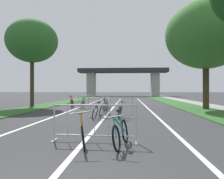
# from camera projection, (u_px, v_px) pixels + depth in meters

# --- Properties ---
(grass_verge_left) EXTENTS (2.51, 62.11, 0.05)m
(grass_verge_left) POSITION_uv_depth(u_px,v_px,m) (67.00, 101.00, 28.27)
(grass_verge_left) COLOR #2D5B26
(grass_verge_left) RESTS_ON ground
(grass_verge_right) EXTENTS (2.51, 62.11, 0.05)m
(grass_verge_right) POSITION_uv_depth(u_px,v_px,m) (171.00, 102.00, 27.37)
(grass_verge_right) COLOR #2D5B26
(grass_verge_right) RESTS_ON ground
(sidewalk_path_right) EXTENTS (1.89, 62.11, 0.08)m
(sidewalk_path_right) POSITION_uv_depth(u_px,v_px,m) (189.00, 102.00, 27.22)
(sidewalk_path_right) COLOR gray
(sidewalk_path_right) RESTS_ON ground
(lane_stripe_center) EXTENTS (0.14, 35.93, 0.01)m
(lane_stripe_center) POSITION_uv_depth(u_px,v_px,m) (114.00, 106.00, 20.39)
(lane_stripe_center) COLOR silver
(lane_stripe_center) RESTS_ON ground
(lane_stripe_right_lane) EXTENTS (0.14, 35.93, 0.01)m
(lane_stripe_right_lane) POSITION_uv_depth(u_px,v_px,m) (146.00, 106.00, 20.20)
(lane_stripe_right_lane) COLOR silver
(lane_stripe_right_lane) RESTS_ON ground
(lane_stripe_left_lane) EXTENTS (0.14, 35.93, 0.01)m
(lane_stripe_left_lane) POSITION_uv_depth(u_px,v_px,m) (83.00, 106.00, 20.59)
(lane_stripe_left_lane) COLOR silver
(lane_stripe_left_lane) RESTS_ON ground
(overpass_bridge) EXTENTS (20.84, 4.30, 6.49)m
(overpass_bridge) POSITION_uv_depth(u_px,v_px,m) (123.00, 76.00, 53.69)
(overpass_bridge) COLOR #2D2D30
(overpass_bridge) RESTS_ON ground
(tree_left_maple_mid) EXTENTS (4.40, 4.40, 7.59)m
(tree_left_maple_mid) POSITION_uv_depth(u_px,v_px,m) (32.00, 41.00, 19.71)
(tree_left_maple_mid) COLOR #3D2D1E
(tree_left_maple_mid) RESTS_ON ground
(tree_right_oak_near) EXTENTS (5.91, 5.91, 8.05)m
(tree_right_oak_near) POSITION_uv_depth(u_px,v_px,m) (206.00, 35.00, 16.83)
(tree_right_oak_near) COLOR #3D2D1E
(tree_right_oak_near) RESTS_ON ground
(crowd_barrier_nearest) EXTENTS (2.41, 0.56, 1.05)m
(crowd_barrier_nearest) POSITION_uv_depth(u_px,v_px,m) (94.00, 123.00, 6.35)
(crowd_barrier_nearest) COLOR #ADADB2
(crowd_barrier_nearest) RESTS_ON ground
(crowd_barrier_second) EXTENTS (2.40, 0.51, 1.05)m
(crowd_barrier_second) POSITION_uv_depth(u_px,v_px,m) (110.00, 107.00, 12.16)
(crowd_barrier_second) COLOR #ADADB2
(crowd_barrier_second) RESTS_ON ground
(crowd_barrier_third) EXTENTS (2.41, 0.56, 1.05)m
(crowd_barrier_third) POSITION_uv_depth(u_px,v_px,m) (93.00, 102.00, 18.10)
(crowd_barrier_third) COLOR #ADADB2
(crowd_barrier_third) RESTS_ON ground
(bicycle_silver_0) EXTENTS (0.72, 1.79, 0.93)m
(bicycle_silver_0) POSITION_uv_depth(u_px,v_px,m) (99.00, 111.00, 11.58)
(bicycle_silver_0) COLOR black
(bicycle_silver_0) RESTS_ON ground
(bicycle_green_1) EXTENTS (0.52, 1.58, 0.93)m
(bicycle_green_1) POSITION_uv_depth(u_px,v_px,m) (83.00, 104.00, 17.65)
(bicycle_green_1) COLOR black
(bicycle_green_1) RESTS_ON ground
(bicycle_teal_2) EXTENTS (0.65, 1.65, 0.94)m
(bicycle_teal_2) POSITION_uv_depth(u_px,v_px,m) (121.00, 133.00, 5.81)
(bicycle_teal_2) COLOR black
(bicycle_teal_2) RESTS_ON ground
(bicycle_yellow_3) EXTENTS (0.52, 1.70, 0.92)m
(bicycle_yellow_3) POSITION_uv_depth(u_px,v_px,m) (120.00, 111.00, 11.67)
(bicycle_yellow_3) COLOR black
(bicycle_yellow_3) RESTS_ON ground
(bicycle_purple_4) EXTENTS (0.55, 1.58, 0.92)m
(bicycle_purple_4) POSITION_uv_depth(u_px,v_px,m) (105.00, 103.00, 18.55)
(bicycle_purple_4) COLOR black
(bicycle_purple_4) RESTS_ON ground
(bicycle_black_5) EXTENTS (0.50, 1.68, 0.97)m
(bicycle_black_5) POSITION_uv_depth(u_px,v_px,m) (107.00, 109.00, 12.72)
(bicycle_black_5) COLOR black
(bicycle_black_5) RESTS_ON ground
(bicycle_red_6) EXTENTS (0.59, 1.71, 1.03)m
(bicycle_red_6) POSITION_uv_depth(u_px,v_px,m) (72.00, 103.00, 18.65)
(bicycle_red_6) COLOR black
(bicycle_red_6) RESTS_ON ground
(bicycle_orange_7) EXTENTS (0.51, 1.63, 0.96)m
(bicycle_orange_7) POSITION_uv_depth(u_px,v_px,m) (83.00, 132.00, 5.88)
(bicycle_orange_7) COLOR black
(bicycle_orange_7) RESTS_ON ground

